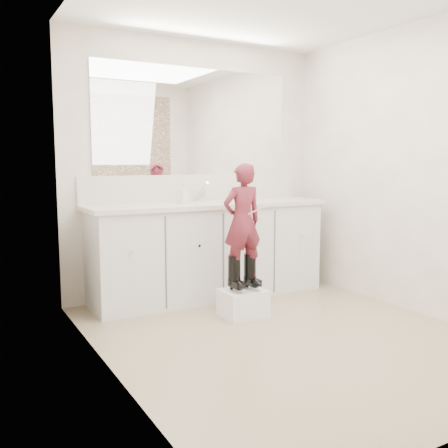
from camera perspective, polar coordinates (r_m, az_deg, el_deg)
floor at (r=3.77m, az=7.14°, el=-12.51°), size 3.00×3.00×0.00m
wall_back at (r=4.84m, az=-3.27°, el=6.37°), size 2.60×0.00×2.60m
wall_left at (r=2.97m, az=-13.26°, el=5.72°), size 0.00×3.00×3.00m
wall_right at (r=4.45m, az=21.07°, el=5.84°), size 0.00×3.00×3.00m
vanity_cabinet at (r=4.67m, az=-1.72°, el=-3.22°), size 2.20×0.55×0.85m
countertop at (r=4.60m, az=-1.65°, el=2.22°), size 2.28×0.58×0.04m
backsplash at (r=4.83m, az=-3.17°, el=4.17°), size 2.28×0.03×0.25m
mirror at (r=4.84m, az=-3.24°, el=11.58°), size 2.00×0.02×1.00m
faucet at (r=4.74m, az=-2.58°, el=3.21°), size 0.08×0.08×0.10m
cup at (r=4.84m, az=1.64°, el=3.23°), size 0.13×0.13×0.09m
soap_bottle at (r=4.53m, az=-4.75°, el=3.51°), size 0.11×0.11×0.18m
step_stool at (r=4.14m, az=2.21°, el=-9.03°), size 0.35×0.30×0.22m
boot_left at (r=4.06m, az=1.17°, el=-5.63°), size 0.11×0.20×0.29m
boot_right at (r=4.13m, az=2.97°, el=-5.40°), size 0.11×0.20×0.29m
toddler at (r=4.02m, az=2.11°, el=0.33°), size 0.34×0.23×0.93m
toothbrush at (r=3.98m, az=3.57°, el=1.49°), size 0.14×0.01×0.06m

